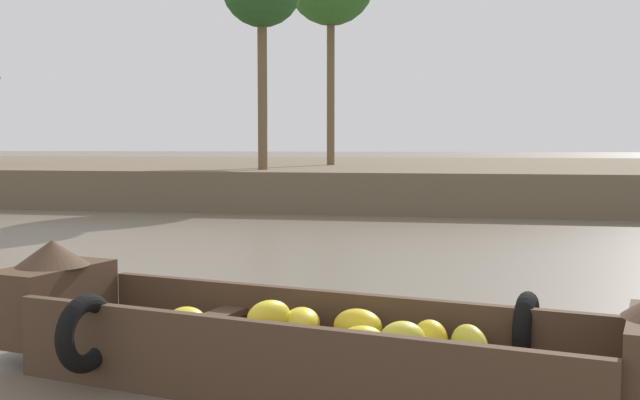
{
  "coord_description": "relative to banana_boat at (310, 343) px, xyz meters",
  "views": [
    {
      "loc": [
        0.43,
        0.22,
        1.62
      ],
      "look_at": [
        -0.97,
        7.2,
        1.09
      ],
      "focal_mm": 42.8,
      "sensor_mm": 36.0,
      "label": 1
    }
  ],
  "objects": [
    {
      "name": "ground_plane",
      "position": [
        0.61,
        4.95,
        -0.31
      ],
      "size": [
        300.0,
        300.0,
        0.0
      ],
      "primitive_type": "plane",
      "color": "#665B4C"
    },
    {
      "name": "riverbank_strip",
      "position": [
        0.61,
        22.15,
        0.18
      ],
      "size": [
        160.0,
        20.0,
        0.97
      ],
      "primitive_type": "cube",
      "color": "brown",
      "rests_on": "ground"
    },
    {
      "name": "banana_boat",
      "position": [
        0.0,
        0.0,
        0.0
      ],
      "size": [
        4.94,
        2.0,
        0.88
      ],
      "color": "#473323",
      "rests_on": "ground"
    }
  ]
}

